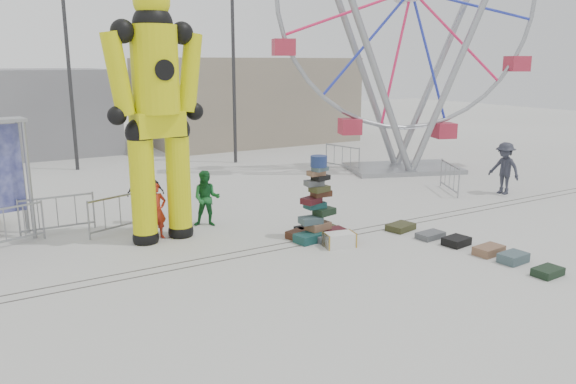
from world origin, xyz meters
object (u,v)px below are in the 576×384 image
crash_test_dummy (157,106)px  pedestrian_grey (504,168)px  suitcase_tower (317,215)px  pedestrian_green (207,198)px  lamp_post_right (235,68)px  barricade_dummy_a (5,227)px  pedestrian_red (157,211)px  steamer_trunk (339,240)px  ferris_wheel (410,15)px  barricade_dummy_c (120,213)px  barricade_dummy_b (57,214)px  barricade_wheel_back (342,157)px  barricade_wheel_front (450,178)px  pedestrian_black (146,194)px  lamp_post_left (71,69)px

crash_test_dummy → pedestrian_grey: bearing=-9.8°
suitcase_tower → pedestrian_green: suitcase_tower is taller
crash_test_dummy → lamp_post_right: bearing=50.0°
barricade_dummy_a → pedestrian_red: bearing=-35.4°
steamer_trunk → pedestrian_green: size_ratio=0.48×
ferris_wheel → barricade_dummy_a: 17.74m
barricade_dummy_c → steamer_trunk: bearing=-62.2°
barricade_dummy_b → barricade_wheel_back: 13.32m
ferris_wheel → barricade_dummy_a: bearing=-150.4°
ferris_wheel → barricade_dummy_a: (-16.39, -2.77, -6.19)m
lamp_post_right → barricade_wheel_back: 6.58m
barricade_dummy_c → pedestrian_green: size_ratio=1.19×
pedestrian_green → barricade_dummy_a: bearing=-160.6°
barricade_wheel_front → pedestrian_grey: size_ratio=1.04×
crash_test_dummy → steamer_trunk: size_ratio=8.61×
steamer_trunk → pedestrian_black: size_ratio=0.44×
lamp_post_right → pedestrian_grey: bearing=-63.5°
crash_test_dummy → barricade_dummy_b: size_ratio=3.48×
pedestrian_green → pedestrian_black: size_ratio=0.91×
lamp_post_right → pedestrian_red: size_ratio=5.03×
pedestrian_red → pedestrian_green: size_ratio=0.95×
barricade_wheel_back → pedestrian_black: (-10.30, -4.08, 0.37)m
steamer_trunk → suitcase_tower: bearing=106.6°
lamp_post_right → suitcase_tower: (-3.36, -12.03, -3.83)m
lamp_post_left → pedestrian_red: lamp_post_left is taller
barricade_wheel_back → pedestrian_grey: pedestrian_grey is taller
steamer_trunk → pedestrian_black: 6.12m
steamer_trunk → pedestrian_green: 4.31m
pedestrian_black → suitcase_tower: bearing=150.5°
ferris_wheel → barricade_wheel_back: 6.77m
suitcase_tower → crash_test_dummy: crash_test_dummy is taller
pedestrian_red → pedestrian_green: pedestrian_green is taller
pedestrian_grey → barricade_dummy_b: bearing=-105.7°
lamp_post_left → pedestrian_grey: lamp_post_left is taller
crash_test_dummy → barricade_wheel_front: bearing=-4.2°
ferris_wheel → barricade_dummy_c: (-13.42, -2.91, -6.19)m
ferris_wheel → barricade_dummy_b: ferris_wheel is taller
suitcase_tower → ferris_wheel: bearing=30.1°
barricade_dummy_c → barricade_wheel_front: bearing=-24.8°
ferris_wheel → barricade_wheel_back: bearing=163.4°
lamp_post_left → ferris_wheel: 14.89m
steamer_trunk → pedestrian_red: (-3.91, 3.17, 0.61)m
barricade_dummy_c → pedestrian_grey: 13.67m
steamer_trunk → barricade_dummy_b: bearing=152.2°
lamp_post_left → barricade_dummy_a: bearing=-110.2°
barricade_wheel_front → pedestrian_grey: bearing=-101.1°
steamer_trunk → pedestrian_grey: pedestrian_grey is taller
steamer_trunk → barricade_dummy_a: bearing=161.3°
crash_test_dummy → pedestrian_red: size_ratio=4.38×
lamp_post_right → steamer_trunk: (-3.28, -13.00, -4.29)m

